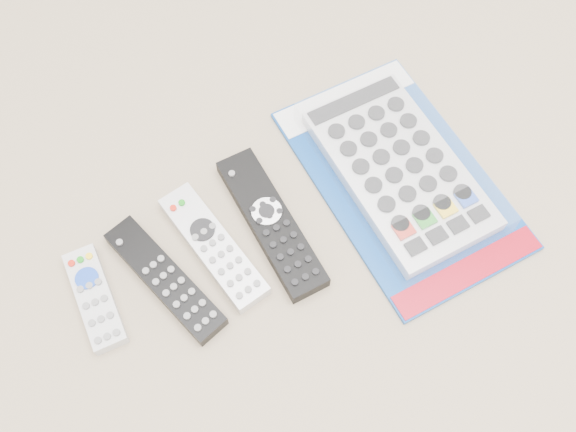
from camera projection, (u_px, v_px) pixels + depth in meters
remote_small_grey at (95, 298)px, 0.81m from camera, size 0.07×0.14×0.02m
remote_slim_black at (165, 279)px, 0.82m from camera, size 0.07×0.20×0.02m
remote_silver_dvd at (214, 246)px, 0.84m from camera, size 0.05×0.19×0.02m
remote_large_black at (271, 223)px, 0.85m from camera, size 0.08×0.23×0.02m
jumbo_remote_packaged at (400, 169)px, 0.88m from camera, size 0.26×0.39×0.05m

